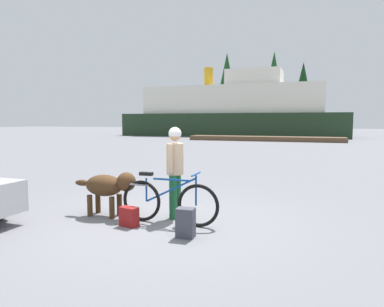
% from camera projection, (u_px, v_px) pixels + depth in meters
% --- Properties ---
extents(ground_plane, '(160.00, 160.00, 0.00)m').
position_uv_depth(ground_plane, '(159.00, 222.00, 6.27)').
color(ground_plane, slate).
extents(bicycle, '(1.83, 0.44, 0.93)m').
position_uv_depth(bicycle, '(168.00, 201.00, 6.10)').
color(bicycle, black).
rests_on(bicycle, ground_plane).
extents(person_cyclist, '(0.32, 0.53, 1.70)m').
position_uv_depth(person_cyclist, '(175.00, 164.00, 6.45)').
color(person_cyclist, '#19592D').
rests_on(person_cyclist, ground_plane).
extents(dog, '(1.32, 0.48, 0.86)m').
position_uv_depth(dog, '(108.00, 186.00, 6.59)').
color(dog, '#472D19').
rests_on(dog, ground_plane).
extents(backpack, '(0.29, 0.21, 0.46)m').
position_uv_depth(backpack, '(186.00, 223.00, 5.40)').
color(backpack, '#3F3F4C').
rests_on(backpack, ground_plane).
extents(handbag_pannier, '(0.35, 0.25, 0.34)m').
position_uv_depth(handbag_pannier, '(129.00, 217.00, 5.98)').
color(handbag_pannier, maroon).
rests_on(handbag_pannier, ground_plane).
extents(dock_pier, '(13.66, 2.09, 0.40)m').
position_uv_depth(dock_pier, '(265.00, 139.00, 31.26)').
color(dock_pier, brown).
rests_on(dock_pier, ground_plane).
extents(ferry_boat, '(25.75, 8.11, 8.24)m').
position_uv_depth(ferry_boat, '(234.00, 112.00, 41.66)').
color(ferry_boat, '#1E331E').
rests_on(ferry_boat, ground_plane).
extents(sailboat_moored, '(8.42, 2.36, 8.32)m').
position_uv_depth(sailboat_moored, '(237.00, 131.00, 45.65)').
color(sailboat_moored, navy).
rests_on(sailboat_moored, ground_plane).
extents(pine_tree_far_left, '(3.83, 3.83, 12.67)m').
position_uv_depth(pine_tree_far_left, '(227.00, 82.00, 55.95)').
color(pine_tree_far_left, '#4C331E').
rests_on(pine_tree_far_left, ground_plane).
extents(pine_tree_center, '(3.86, 3.86, 12.57)m').
position_uv_depth(pine_tree_center, '(274.00, 84.00, 54.22)').
color(pine_tree_center, '#4C331E').
rests_on(pine_tree_center, ground_plane).
extents(pine_tree_mid_back, '(4.00, 4.00, 11.56)m').
position_uv_depth(pine_tree_mid_back, '(303.00, 90.00, 58.03)').
color(pine_tree_mid_back, '#4C331E').
rests_on(pine_tree_mid_back, ground_plane).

